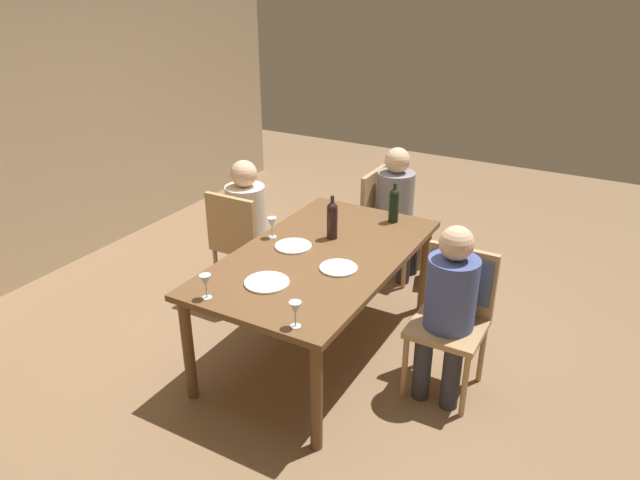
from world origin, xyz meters
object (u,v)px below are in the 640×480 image
at_px(chair_far_right, 241,238).
at_px(person_man_guest, 398,204).
at_px(chair_right_end, 385,216).
at_px(wine_glass_centre, 206,282).
at_px(person_man_bearded, 248,218).
at_px(wine_bottle_tall_green, 332,219).
at_px(chair_near, 456,300).
at_px(wine_bottle_dark_red, 394,204).
at_px(wine_glass_near_right, 272,223).
at_px(dinner_plate_guest_left, 267,282).
at_px(wine_glass_near_left, 295,309).
at_px(dining_table, 320,264).
at_px(person_woman_host, 449,302).
at_px(handbag, 429,271).
at_px(dinner_plate_host, 338,268).
at_px(dinner_plate_guest_right, 293,246).

distance_m(chair_far_right, person_man_guest, 1.35).
distance_m(chair_right_end, wine_glass_centre, 2.15).
distance_m(person_man_bearded, wine_bottle_tall_green, 0.90).
relative_size(chair_near, wine_glass_centre, 6.17).
bearing_deg(wine_bottle_dark_red, wine_glass_near_right, 136.99).
xyz_separation_m(wine_bottle_tall_green, dinner_plate_guest_left, (-0.77, 0.03, -0.14)).
distance_m(wine_bottle_dark_red, dinner_plate_guest_left, 1.29).
bearing_deg(dinner_plate_guest_left, wine_glass_near_left, -128.52).
bearing_deg(person_man_bearded, dining_table, -25.94).
relative_size(chair_far_right, dinner_plate_guest_left, 3.38).
xyz_separation_m(chair_near, wine_bottle_dark_red, (0.62, 0.69, 0.29)).
height_order(wine_glass_near_right, dinner_plate_guest_left, wine_glass_near_right).
bearing_deg(dinner_plate_guest_left, wine_glass_near_right, 30.54).
relative_size(person_woman_host, handbag, 4.07).
height_order(person_man_guest, dinner_plate_host, person_man_guest).
bearing_deg(person_man_bearded, dinner_plate_host, -27.27).
bearing_deg(person_man_bearded, wine_bottle_tall_green, -11.82).
height_order(person_woman_host, dinner_plate_host, person_woman_host).
xyz_separation_m(person_man_guest, wine_glass_near_right, (-1.23, 0.45, 0.19)).
height_order(person_man_bearded, handbag, person_man_bearded).
xyz_separation_m(chair_far_right, person_woman_host, (-0.35, -1.80, 0.12)).
xyz_separation_m(chair_far_right, wine_bottle_dark_red, (0.42, -1.11, 0.36)).
bearing_deg(chair_right_end, wine_glass_near_left, 10.68).
xyz_separation_m(chair_far_right, dinner_plate_guest_right, (-0.33, -0.69, 0.23)).
xyz_separation_m(person_man_guest, wine_glass_near_left, (-2.12, -0.29, 0.19)).
bearing_deg(chair_near, dinner_plate_guest_right, 6.60).
distance_m(chair_right_end, wine_glass_near_left, 2.18).
relative_size(person_man_guest, wine_glass_near_right, 7.73).
bearing_deg(dinner_plate_host, wine_glass_near_left, -171.37).
bearing_deg(wine_glass_centre, wine_bottle_tall_green, -12.41).
height_order(person_man_bearded, dinner_plate_host, person_man_bearded).
xyz_separation_m(dinner_plate_guest_left, handbag, (1.81, -0.43, -0.65)).
bearing_deg(wine_glass_near_right, person_man_guest, -19.94).
distance_m(person_man_bearded, dinner_plate_guest_left, 1.26).
bearing_deg(person_man_guest, wine_bottle_dark_red, 18.41).
distance_m(chair_near, wine_glass_near_right, 1.35).
height_order(person_woman_host, wine_glass_near_left, person_woman_host).
bearing_deg(handbag, wine_glass_centre, 163.25).
bearing_deg(dinner_plate_guest_left, handbag, -13.41).
distance_m(chair_near, dinner_plate_host, 0.76).
xyz_separation_m(person_man_guest, dinner_plate_guest_left, (-1.81, 0.11, 0.10)).
bearing_deg(dinner_plate_guest_left, chair_near, -57.15).
height_order(chair_right_end, wine_glass_near_right, chair_right_end).
height_order(dinner_plate_host, dinner_plate_guest_right, same).
bearing_deg(dinner_plate_guest_left, wine_bottle_dark_red, -13.08).
relative_size(dining_table, wine_glass_near_right, 12.30).
bearing_deg(chair_far_right, chair_right_end, 50.04).
bearing_deg(handbag, dinner_plate_guest_left, 166.59).
relative_size(wine_bottle_tall_green, wine_glass_near_left, 2.11).
bearing_deg(dinner_plate_host, person_man_guest, 7.26).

